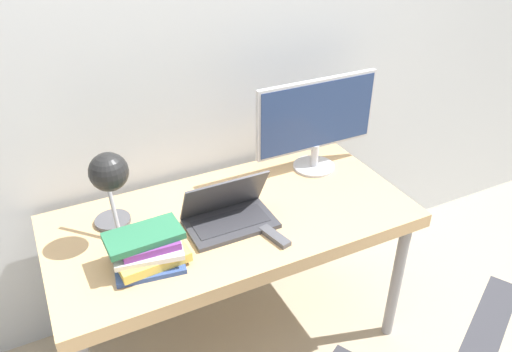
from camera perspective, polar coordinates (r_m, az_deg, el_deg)
The scene contains 7 objects.
wall_back at distance 2.09m, azimuth -7.99°, elevation 15.00°, with size 8.00×0.05×2.60m.
desk at distance 2.04m, azimuth -2.70°, elevation -5.97°, with size 1.44×0.70×0.71m.
laptop at distance 1.94m, azimuth -3.15°, elevation -4.36°, with size 0.34×0.21×0.20m.
monitor at distance 2.22m, azimuth 6.94°, elevation 6.40°, with size 0.59×0.19×0.43m.
desk_lamp at distance 1.80m, azimuth -16.43°, elevation -0.27°, with size 0.14×0.27×0.37m.
book_stack at distance 1.78m, azimuth -12.22°, elevation -8.21°, with size 0.27×0.23×0.13m.
tv_remote at distance 1.88m, azimuth 2.17°, elevation -6.92°, with size 0.07×0.15×0.02m.
Camera 1 is at (-0.63, -1.14, 1.89)m, focal length 35.00 mm.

